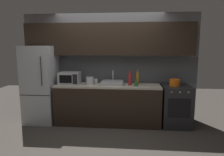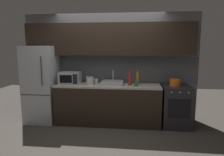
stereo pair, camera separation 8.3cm
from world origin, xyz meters
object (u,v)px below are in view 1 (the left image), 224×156
object	(u,v)px
oven_range	(176,106)
kettle	(90,81)
refrigerator	(41,84)
mug_white	(96,81)
microwave	(70,78)
mug_green	(136,84)
wine_bottle_amber	(137,78)
wine_bottle_red	(130,79)
cooking_pot	(175,82)

from	to	relation	value
oven_range	kettle	bearing A→B (deg)	-178.96
refrigerator	mug_white	xyz separation A→B (m)	(1.25, 0.19, 0.07)
microwave	mug_green	distance (m)	1.50
wine_bottle_amber	mug_green	xyz separation A→B (m)	(-0.03, -0.18, -0.09)
oven_range	mug_green	distance (m)	1.02
kettle	mug_green	distance (m)	1.03
wine_bottle_amber	wine_bottle_red	bearing A→B (deg)	-153.29
wine_bottle_red	oven_range	bearing A→B (deg)	1.92
wine_bottle_amber	cooking_pot	distance (m)	0.80
oven_range	microwave	bearing A→B (deg)	179.52
wine_bottle_amber	kettle	bearing A→B (deg)	-175.48
wine_bottle_red	mug_white	distance (m)	0.82
kettle	wine_bottle_amber	xyz separation A→B (m)	(1.05, 0.08, 0.05)
wine_bottle_amber	cooking_pot	bearing A→B (deg)	-3.40
microwave	wine_bottle_amber	xyz separation A→B (m)	(1.52, 0.03, 0.01)
oven_range	kettle	distance (m)	1.97
refrigerator	kettle	world-z (taller)	refrigerator
mug_green	refrigerator	bearing A→B (deg)	176.50
wine_bottle_amber	refrigerator	bearing A→B (deg)	-178.76
refrigerator	mug_green	bearing A→B (deg)	-3.50
refrigerator	wine_bottle_red	size ratio (longest dim) A/B	5.35
microwave	mug_green	size ratio (longest dim) A/B	4.67
refrigerator	microwave	size ratio (longest dim) A/B	3.81
wine_bottle_amber	wine_bottle_red	distance (m)	0.18
oven_range	mug_white	world-z (taller)	mug_white
oven_range	microwave	xyz separation A→B (m)	(-2.37, 0.02, 0.58)
oven_range	wine_bottle_red	world-z (taller)	wine_bottle_red
refrigerator	microwave	bearing A→B (deg)	1.55
refrigerator	microwave	distance (m)	0.70
mug_green	wine_bottle_red	bearing A→B (deg)	143.67
kettle	oven_range	bearing A→B (deg)	1.04
wine_bottle_red	kettle	bearing A→B (deg)	-179.97
microwave	mug_white	size ratio (longest dim) A/B	4.90
wine_bottle_red	mug_white	world-z (taller)	wine_bottle_red
oven_range	cooking_pot	xyz separation A→B (m)	(-0.04, 0.00, 0.52)
oven_range	kettle	xyz separation A→B (m)	(-1.90, -0.03, 0.54)
refrigerator	cooking_pot	distance (m)	3.01
wine_bottle_amber	wine_bottle_red	world-z (taller)	wine_bottle_amber
oven_range	cooking_pot	size ratio (longest dim) A/B	3.97
wine_bottle_amber	mug_white	bearing A→B (deg)	171.70
microwave	cooking_pot	xyz separation A→B (m)	(2.32, -0.02, -0.06)
refrigerator	cooking_pot	size ratio (longest dim) A/B	7.73
mug_white	mug_green	bearing A→B (deg)	-19.14
mug_white	mug_green	world-z (taller)	mug_green
kettle	wine_bottle_amber	world-z (taller)	wine_bottle_amber
refrigerator	wine_bottle_red	distance (m)	2.05
mug_green	oven_range	bearing A→B (deg)	8.55
oven_range	microwave	size ratio (longest dim) A/B	1.96
wine_bottle_amber	mug_white	size ratio (longest dim) A/B	3.63
wine_bottle_red	mug_green	size ratio (longest dim) A/B	3.33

